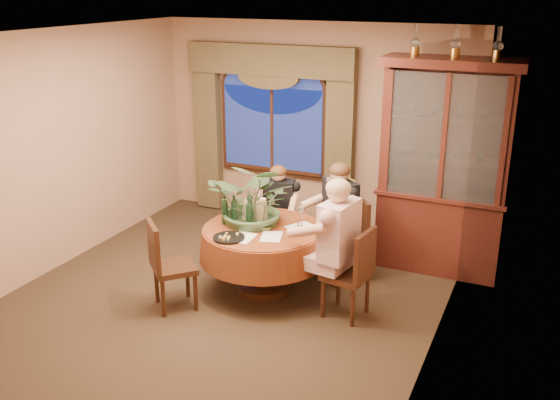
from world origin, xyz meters
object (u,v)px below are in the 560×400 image
at_px(china_cabinet, 444,169).
at_px(wine_bottle_1, 245,209).
at_px(oil_lamp_right, 499,43).
at_px(stoneware_vase, 261,211).
at_px(oil_lamp_left, 416,40).
at_px(person_pink, 338,248).
at_px(wine_bottle_5, 235,206).
at_px(oil_lamp_center, 456,42).
at_px(chair_right, 346,273).
at_px(wine_bottle_2, 225,210).
at_px(dining_table, 264,259).
at_px(wine_bottle_0, 234,210).
at_px(chair_back_right, 344,241).
at_px(wine_bottle_4, 249,206).
at_px(person_scarf, 340,219).
at_px(chair_front_left, 174,265).
at_px(olive_bowl, 266,228).
at_px(wine_bottle_3, 249,213).
at_px(centerpiece_plant, 256,169).
at_px(person_back, 279,212).
at_px(chair_back, 275,220).

bearing_deg(china_cabinet, wine_bottle_1, -144.53).
distance_m(oil_lamp_right, stoneware_vase, 3.08).
height_order(oil_lamp_left, person_pink, oil_lamp_left).
xyz_separation_m(china_cabinet, wine_bottle_5, (-2.05, -1.28, -0.34)).
xyz_separation_m(oil_lamp_center, chair_right, (-0.64, -1.54, -2.19)).
height_order(china_cabinet, wine_bottle_2, china_cabinet).
height_order(dining_table, chair_right, chair_right).
xyz_separation_m(wine_bottle_0, wine_bottle_5, (-0.05, 0.12, 0.00)).
relative_size(chair_back_right, wine_bottle_0, 2.91).
distance_m(dining_table, wine_bottle_2, 0.70).
xyz_separation_m(wine_bottle_1, wine_bottle_4, (-0.02, 0.13, 0.00)).
bearing_deg(wine_bottle_1, oil_lamp_center, 35.47).
bearing_deg(dining_table, person_scarf, 50.42).
height_order(oil_lamp_center, wine_bottle_5, oil_lamp_center).
xyz_separation_m(chair_front_left, person_pink, (1.61, 0.56, 0.26)).
xyz_separation_m(oil_lamp_right, chair_front_left, (-2.78, -2.11, -2.19)).
bearing_deg(olive_bowl, stoneware_vase, 129.50).
bearing_deg(stoneware_vase, wine_bottle_1, -150.99).
bearing_deg(china_cabinet, chair_back_right, -140.88).
bearing_deg(oil_lamp_center, wine_bottle_3, -141.95).
height_order(person_pink, wine_bottle_0, person_pink).
xyz_separation_m(wine_bottle_4, wine_bottle_5, (-0.14, -0.07, 0.00)).
relative_size(china_cabinet, centerpiece_plant, 2.31).
bearing_deg(china_cabinet, wine_bottle_0, -144.96).
distance_m(wine_bottle_0, wine_bottle_5, 0.13).
bearing_deg(oil_lamp_center, person_back, -164.48).
bearing_deg(chair_back, oil_lamp_center, 177.17).
bearing_deg(oil_lamp_left, centerpiece_plant, -136.61).
bearing_deg(dining_table, centerpiece_plant, 142.57).
height_order(oil_lamp_center, oil_lamp_right, same).
bearing_deg(chair_front_left, centerpiece_plant, 99.87).
bearing_deg(china_cabinet, oil_lamp_center, 0.00).
bearing_deg(centerpiece_plant, chair_front_left, -123.64).
relative_size(chair_front_left, olive_bowl, 6.88).
height_order(chair_front_left, wine_bottle_4, wine_bottle_4).
distance_m(chair_front_left, person_back, 1.66).
relative_size(dining_table, chair_right, 1.47).
height_order(oil_lamp_center, stoneware_vase, oil_lamp_center).
relative_size(chair_back_right, wine_bottle_1, 2.91).
xyz_separation_m(stoneware_vase, wine_bottle_1, (-0.15, -0.08, 0.02)).
height_order(oil_lamp_right, chair_back_right, oil_lamp_right).
height_order(dining_table, china_cabinet, china_cabinet).
relative_size(oil_lamp_right, person_back, 0.28).
relative_size(dining_table, china_cabinet, 0.56).
height_order(person_scarf, stoneware_vase, person_scarf).
bearing_deg(wine_bottle_1, china_cabinet, 35.47).
relative_size(china_cabinet, wine_bottle_4, 7.59).
bearing_deg(oil_lamp_right, chair_right, -125.16).
bearing_deg(chair_front_left, wine_bottle_1, 102.81).
height_order(centerpiece_plant, wine_bottle_2, centerpiece_plant).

